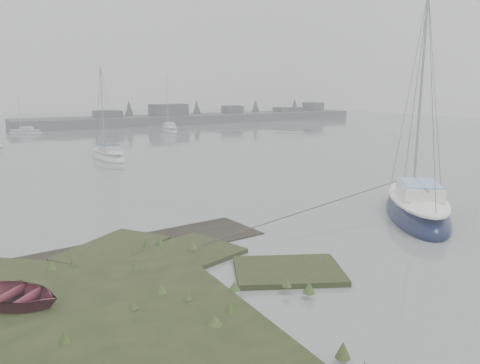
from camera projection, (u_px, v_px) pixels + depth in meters
name	position (u px, v px, depth m)	size (l,w,h in m)	color
ground	(83.00, 157.00, 41.26)	(160.00, 160.00, 0.00)	slate
far_shoreline	(204.00, 117.00, 81.25)	(60.00, 8.00, 4.15)	#4C4F51
sailboat_main	(416.00, 210.00, 22.21)	(7.02, 7.75, 11.14)	black
sailboat_white	(108.00, 156.00, 39.91)	(2.62, 6.16, 8.43)	white
sailboat_far_b	(169.00, 130.00, 64.36)	(2.83, 5.93, 8.03)	#B6BBBF
sailboat_far_c	(26.00, 133.00, 61.14)	(4.51, 3.29, 6.14)	#9EA1A6
dinghy	(13.00, 294.00, 12.75)	(2.03, 2.85, 0.59)	maroon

